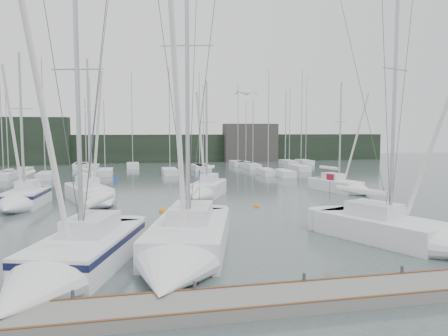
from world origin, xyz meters
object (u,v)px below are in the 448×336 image
at_px(sailboat_mid_a, 21,200).
at_px(sailboat_mid_c, 204,191).
at_px(sailboat_near_center, 182,251).
at_px(buoy_a, 163,212).
at_px(sailboat_mid_e, 347,187).
at_px(sailboat_near_right, 418,237).
at_px(sailboat_near_left, 67,265).
at_px(sailboat_mid_b, 95,197).
at_px(buoy_b, 257,206).

xyz_separation_m(sailboat_mid_a, sailboat_mid_c, (14.25, 2.27, -0.06)).
bearing_deg(sailboat_mid_c, sailboat_near_center, -78.86).
bearing_deg(buoy_a, sailboat_near_center, -90.39).
bearing_deg(sailboat_mid_e, sailboat_mid_c, 162.19).
height_order(sailboat_near_center, sailboat_mid_c, sailboat_near_center).
distance_m(sailboat_near_right, sailboat_mid_c, 19.73).
distance_m(sailboat_near_left, buoy_a, 14.46).
distance_m(sailboat_mid_a, sailboat_mid_b, 5.33).
height_order(sailboat_mid_a, buoy_b, sailboat_mid_a).
relative_size(sailboat_near_center, sailboat_mid_c, 1.54).
relative_size(sailboat_near_left, sailboat_mid_b, 1.15).
xyz_separation_m(sailboat_mid_c, buoy_b, (3.24, -5.10, -0.57)).
height_order(sailboat_near_center, sailboat_mid_a, sailboat_near_center).
height_order(sailboat_near_left, sailboat_mid_b, sailboat_near_left).
height_order(sailboat_mid_c, buoy_a, sailboat_mid_c).
relative_size(sailboat_near_left, sailboat_near_center, 0.85).
xyz_separation_m(sailboat_near_right, sailboat_mid_c, (-7.71, 18.16, -0.01)).
bearing_deg(sailboat_mid_e, buoy_b, -171.48).
distance_m(sailboat_mid_b, buoy_a, 6.72).
relative_size(buoy_a, buoy_b, 1.17).
height_order(sailboat_mid_e, buoy_a, sailboat_mid_e).
relative_size(sailboat_mid_a, buoy_b, 27.32).
bearing_deg(sailboat_mid_a, buoy_b, -4.11).
bearing_deg(sailboat_mid_c, sailboat_mid_e, 24.14).
bearing_deg(sailboat_near_left, buoy_b, 67.29).
height_order(sailboat_near_right, sailboat_mid_a, sailboat_near_right).
xyz_separation_m(sailboat_mid_b, buoy_a, (5.00, -4.46, -0.59)).
bearing_deg(buoy_a, buoy_b, 4.97).
distance_m(sailboat_near_left, buoy_b, 18.65).
bearing_deg(sailboat_near_center, sailboat_mid_c, 92.75).
distance_m(sailboat_mid_c, buoy_a, 7.02).
distance_m(sailboat_near_center, sailboat_mid_b, 17.76).
bearing_deg(buoy_b, sailboat_near_left, -130.00).
xyz_separation_m(sailboat_near_center, buoy_b, (7.34, 13.24, -0.61)).
bearing_deg(sailboat_near_left, buoy_a, 88.17).
distance_m(sailboat_near_center, sailboat_mid_c, 18.79).
relative_size(sailboat_mid_b, buoy_b, 27.06).
relative_size(sailboat_near_left, buoy_b, 31.01).
bearing_deg(sailboat_near_right, sailboat_mid_c, 89.03).
bearing_deg(buoy_a, sailboat_mid_b, 138.26).
bearing_deg(sailboat_mid_c, buoy_b, -33.86).
bearing_deg(buoy_b, sailboat_near_center, -119.00).
bearing_deg(sailboat_near_center, sailboat_near_right, 16.19).
bearing_deg(sailboat_mid_b, sailboat_mid_c, -12.06).
relative_size(sailboat_near_right, buoy_a, 28.41).
height_order(sailboat_near_right, buoy_a, sailboat_near_right).
relative_size(sailboat_mid_e, buoy_b, 24.24).
bearing_deg(buoy_a, sailboat_near_left, -109.13).
xyz_separation_m(sailboat_near_left, sailboat_near_center, (4.65, 1.05, -0.03)).
height_order(sailboat_near_center, buoy_b, sailboat_near_center).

